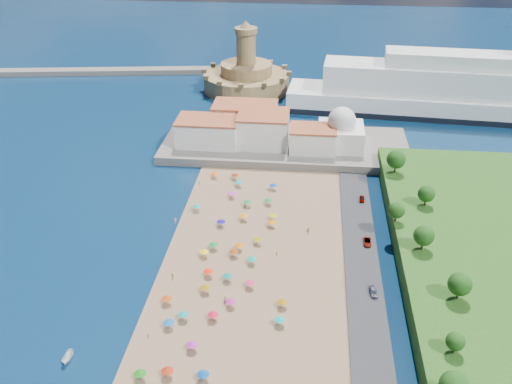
# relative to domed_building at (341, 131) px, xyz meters

# --- Properties ---
(ground) EXTENTS (700.00, 700.00, 0.00)m
(ground) POSITION_rel_domed_building_xyz_m (-30.00, -71.00, -8.97)
(ground) COLOR #071938
(ground) RESTS_ON ground
(terrace) EXTENTS (90.00, 36.00, 3.00)m
(terrace) POSITION_rel_domed_building_xyz_m (-20.00, 2.00, -7.47)
(terrace) COLOR #59544C
(terrace) RESTS_ON ground
(jetty) EXTENTS (18.00, 70.00, 2.40)m
(jetty) POSITION_rel_domed_building_xyz_m (-42.00, 37.00, -7.77)
(jetty) COLOR #59544C
(jetty) RESTS_ON ground
(breakwater) EXTENTS (199.03, 34.77, 2.60)m
(breakwater) POSITION_rel_domed_building_xyz_m (-140.00, 82.00, -7.67)
(breakwater) COLOR #59544C
(breakwater) RESTS_ON ground
(waterfront_buildings) EXTENTS (57.00, 29.00, 11.00)m
(waterfront_buildings) POSITION_rel_domed_building_xyz_m (-33.05, 2.64, -1.10)
(waterfront_buildings) COLOR silver
(waterfront_buildings) RESTS_ON terrace
(domed_building) EXTENTS (16.00, 16.00, 15.00)m
(domed_building) POSITION_rel_domed_building_xyz_m (0.00, 0.00, 0.00)
(domed_building) COLOR silver
(domed_building) RESTS_ON terrace
(fortress) EXTENTS (40.00, 40.00, 32.40)m
(fortress) POSITION_rel_domed_building_xyz_m (-42.00, 67.00, -2.29)
(fortress) COLOR #99814C
(fortress) RESTS_ON ground
(cruise_ship) EXTENTS (150.59, 33.64, 32.63)m
(cruise_ship) POSITION_rel_domed_building_xyz_m (53.11, 43.62, 0.69)
(cruise_ship) COLOR black
(cruise_ship) RESTS_ON ground
(beach_parasols) EXTENTS (30.90, 114.45, 2.20)m
(beach_parasols) POSITION_rel_domed_building_xyz_m (-31.24, -80.96, -6.83)
(beach_parasols) COLOR gray
(beach_parasols) RESTS_ON beach
(beachgoers) EXTENTS (40.13, 71.74, 1.86)m
(beachgoers) POSITION_rel_domed_building_xyz_m (-29.50, -54.67, -7.85)
(beachgoers) COLOR tan
(beachgoers) RESTS_ON beach
(parked_cars) EXTENTS (2.32, 49.59, 1.26)m
(parked_cars) POSITION_rel_domed_building_xyz_m (6.00, -60.97, -7.65)
(parked_cars) COLOR gray
(parked_cars) RESTS_ON promenade
(hillside_trees) EXTENTS (15.02, 107.86, 7.64)m
(hillside_trees) POSITION_rel_domed_building_xyz_m (18.21, -72.12, 1.04)
(hillside_trees) COLOR #382314
(hillside_trees) RESTS_ON hillside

